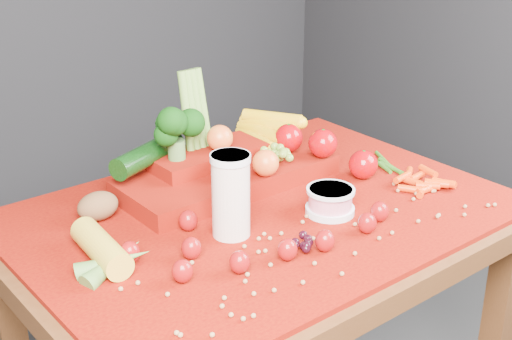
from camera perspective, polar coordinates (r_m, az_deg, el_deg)
table at (r=1.62m, az=0.45°, el=-6.56°), size 1.10×0.80×0.75m
red_cloth at (r=1.58m, az=0.46°, el=-3.37°), size 1.05×0.75×0.01m
milk_glass at (r=1.43m, az=-2.03°, el=-1.81°), size 0.08×0.08×0.18m
yogurt_bowl at (r=1.55m, az=5.96°, el=-2.40°), size 0.11×0.11×0.06m
strawberry_scatter at (r=1.40m, az=0.09°, el=-5.62°), size 0.54×0.28×0.05m
dark_grape_cluster at (r=1.41m, az=3.86°, el=-5.85°), size 0.06×0.05×0.03m
soybean_scatter at (r=1.44m, az=5.53°, el=-5.75°), size 0.84×0.24×0.01m
corn_ear at (r=1.37m, az=-11.61°, el=-6.90°), size 0.20×0.24×0.06m
potato at (r=1.55m, az=-12.53°, el=-2.84°), size 0.09×0.07×0.06m
baby_carrot_pile at (r=1.73m, az=13.02°, el=-0.74°), size 0.18×0.17×0.03m
green_bean_pile at (r=1.82m, az=10.48°, el=0.43°), size 0.14×0.12×0.01m
produce_mound at (r=1.69m, az=-1.93°, el=0.79°), size 0.58×0.36×0.27m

